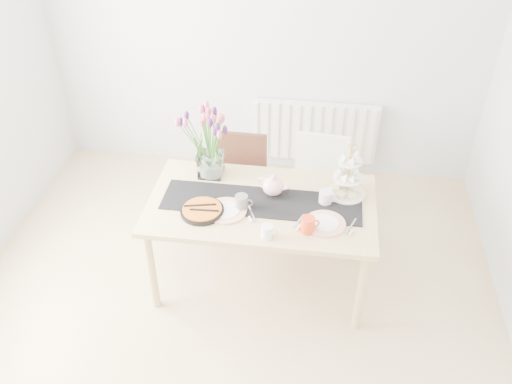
# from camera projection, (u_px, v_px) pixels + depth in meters

# --- Properties ---
(room_shell) EXTENTS (4.50, 4.50, 4.50)m
(room_shell) POSITION_uv_depth(u_px,v_px,m) (212.00, 191.00, 2.99)
(room_shell) COLOR tan
(room_shell) RESTS_ON ground
(radiator) EXTENTS (1.20, 0.08, 0.60)m
(radiator) POSITION_uv_depth(u_px,v_px,m) (314.00, 131.00, 5.18)
(radiator) COLOR white
(radiator) RESTS_ON room_shell
(dining_table) EXTENTS (1.60, 0.90, 0.75)m
(dining_table) POSITION_uv_depth(u_px,v_px,m) (261.00, 211.00, 3.85)
(dining_table) COLOR tan
(dining_table) RESTS_ON ground
(chair_brown) EXTENTS (0.43, 0.43, 0.85)m
(chair_brown) POSITION_uv_depth(u_px,v_px,m) (240.00, 177.00, 4.50)
(chair_brown) COLOR #351913
(chair_brown) RESTS_ON ground
(chair_white) EXTENTS (0.46, 0.46, 0.87)m
(chair_white) POSITION_uv_depth(u_px,v_px,m) (319.00, 180.00, 4.43)
(chair_white) COLOR white
(chair_white) RESTS_ON ground
(table_runner) EXTENTS (1.40, 0.35, 0.01)m
(table_runner) POSITION_uv_depth(u_px,v_px,m) (262.00, 202.00, 3.80)
(table_runner) COLOR black
(table_runner) RESTS_ON dining_table
(tulip_vase) EXTENTS (0.64, 0.64, 0.55)m
(tulip_vase) POSITION_uv_depth(u_px,v_px,m) (209.00, 134.00, 3.87)
(tulip_vase) COLOR silver
(tulip_vase) RESTS_ON dining_table
(cake_stand) EXTENTS (0.27, 0.27, 0.39)m
(cake_stand) POSITION_uv_depth(u_px,v_px,m) (348.00, 182.00, 3.81)
(cake_stand) COLOR gold
(cake_stand) RESTS_ON dining_table
(teapot) EXTENTS (0.30, 0.27, 0.16)m
(teapot) POSITION_uv_depth(u_px,v_px,m) (273.00, 186.00, 3.83)
(teapot) COLOR silver
(teapot) RESTS_ON dining_table
(cream_jug) EXTENTS (0.12, 0.12, 0.10)m
(cream_jug) POSITION_uv_depth(u_px,v_px,m) (326.00, 197.00, 3.78)
(cream_jug) COLOR silver
(cream_jug) RESTS_ON dining_table
(tart_tin) EXTENTS (0.30, 0.30, 0.04)m
(tart_tin) POSITION_uv_depth(u_px,v_px,m) (202.00, 211.00, 3.70)
(tart_tin) COLOR black
(tart_tin) RESTS_ON dining_table
(mug_grey) EXTENTS (0.09, 0.09, 0.11)m
(mug_grey) POSITION_uv_depth(u_px,v_px,m) (242.00, 202.00, 3.72)
(mug_grey) COLOR slate
(mug_grey) RESTS_ON dining_table
(mug_white) EXTENTS (0.08, 0.08, 0.09)m
(mug_white) POSITION_uv_depth(u_px,v_px,m) (267.00, 231.00, 3.48)
(mug_white) COLOR white
(mug_white) RESTS_ON dining_table
(mug_orange) EXTENTS (0.12, 0.12, 0.11)m
(mug_orange) POSITION_uv_depth(u_px,v_px,m) (308.00, 225.00, 3.52)
(mug_orange) COLOR #F03F1A
(mug_orange) RESTS_ON dining_table
(plate_left) EXTENTS (0.39, 0.39, 0.02)m
(plate_left) POSITION_uv_depth(u_px,v_px,m) (226.00, 211.00, 3.72)
(plate_left) COLOR silver
(plate_left) RESTS_ON dining_table
(plate_right) EXTENTS (0.36, 0.36, 0.01)m
(plate_right) POSITION_uv_depth(u_px,v_px,m) (325.00, 224.00, 3.61)
(plate_right) COLOR white
(plate_right) RESTS_ON dining_table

